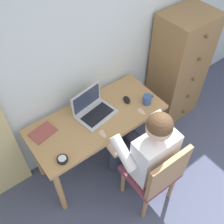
{
  "coord_description": "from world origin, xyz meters",
  "views": [
    {
      "loc": [
        -1.28,
        0.52,
        2.54
      ],
      "look_at": [
        -0.36,
        1.74,
        0.82
      ],
      "focal_mm": 42.32,
      "sensor_mm": 36.0,
      "label": 1
    }
  ],
  "objects_px": {
    "desk": "(97,125)",
    "dresser": "(178,69)",
    "person_seated": "(144,148)",
    "coffee_mug": "(147,100)",
    "desk_clock": "(62,159)",
    "laptop": "(93,109)",
    "chair": "(156,174)",
    "computer_mouse": "(127,100)",
    "notebook_pad": "(43,132)"
  },
  "relations": [
    {
      "from": "dresser",
      "to": "person_seated",
      "type": "height_order",
      "value": "dresser"
    },
    {
      "from": "computer_mouse",
      "to": "desk_clock",
      "type": "bearing_deg",
      "value": -147.2
    },
    {
      "from": "dresser",
      "to": "notebook_pad",
      "type": "bearing_deg",
      "value": 178.23
    },
    {
      "from": "person_seated",
      "to": "desk_clock",
      "type": "bearing_deg",
      "value": 155.77
    },
    {
      "from": "dresser",
      "to": "desk",
      "type": "bearing_deg",
      "value": -175.76
    },
    {
      "from": "desk",
      "to": "notebook_pad",
      "type": "distance_m",
      "value": 0.5
    },
    {
      "from": "laptop",
      "to": "computer_mouse",
      "type": "relative_size",
      "value": 3.78
    },
    {
      "from": "desk",
      "to": "coffee_mug",
      "type": "bearing_deg",
      "value": -15.72
    },
    {
      "from": "chair",
      "to": "coffee_mug",
      "type": "height_order",
      "value": "chair"
    },
    {
      "from": "laptop",
      "to": "computer_mouse",
      "type": "height_order",
      "value": "laptop"
    },
    {
      "from": "dresser",
      "to": "computer_mouse",
      "type": "xyz_separation_m",
      "value": [
        -0.82,
        -0.09,
        0.08
      ]
    },
    {
      "from": "computer_mouse",
      "to": "coffee_mug",
      "type": "relative_size",
      "value": 0.83
    },
    {
      "from": "chair",
      "to": "coffee_mug",
      "type": "distance_m",
      "value": 0.69
    },
    {
      "from": "computer_mouse",
      "to": "notebook_pad",
      "type": "height_order",
      "value": "computer_mouse"
    },
    {
      "from": "dresser",
      "to": "laptop",
      "type": "xyz_separation_m",
      "value": [
        -1.16,
        -0.02,
        0.11
      ]
    },
    {
      "from": "desk",
      "to": "person_seated",
      "type": "relative_size",
      "value": 1.06
    },
    {
      "from": "desk",
      "to": "desk_clock",
      "type": "bearing_deg",
      "value": -156.63
    },
    {
      "from": "desk",
      "to": "computer_mouse",
      "type": "bearing_deg",
      "value": -0.03
    },
    {
      "from": "person_seated",
      "to": "desk",
      "type": "bearing_deg",
      "value": 107.5
    },
    {
      "from": "computer_mouse",
      "to": "coffee_mug",
      "type": "bearing_deg",
      "value": -26.52
    },
    {
      "from": "desk",
      "to": "coffee_mug",
      "type": "distance_m",
      "value": 0.53
    },
    {
      "from": "desk",
      "to": "laptop",
      "type": "bearing_deg",
      "value": 81.54
    },
    {
      "from": "desk_clock",
      "to": "coffee_mug",
      "type": "xyz_separation_m",
      "value": [
        0.96,
        0.07,
        0.03
      ]
    },
    {
      "from": "person_seated",
      "to": "notebook_pad",
      "type": "xyz_separation_m",
      "value": [
        -0.62,
        0.62,
        0.06
      ]
    },
    {
      "from": "dresser",
      "to": "desk_clock",
      "type": "distance_m",
      "value": 1.67
    },
    {
      "from": "notebook_pad",
      "to": "coffee_mug",
      "type": "relative_size",
      "value": 1.75
    },
    {
      "from": "dresser",
      "to": "person_seated",
      "type": "distance_m",
      "value": 1.17
    },
    {
      "from": "notebook_pad",
      "to": "desk",
      "type": "bearing_deg",
      "value": -27.88
    },
    {
      "from": "computer_mouse",
      "to": "coffee_mug",
      "type": "distance_m",
      "value": 0.19
    },
    {
      "from": "desk",
      "to": "notebook_pad",
      "type": "height_order",
      "value": "notebook_pad"
    },
    {
      "from": "person_seated",
      "to": "laptop",
      "type": "height_order",
      "value": "person_seated"
    },
    {
      "from": "desk",
      "to": "desk_clock",
      "type": "height_order",
      "value": "desk_clock"
    },
    {
      "from": "desk_clock",
      "to": "notebook_pad",
      "type": "height_order",
      "value": "desk_clock"
    },
    {
      "from": "desk",
      "to": "dresser",
      "type": "relative_size",
      "value": 0.96
    },
    {
      "from": "desk",
      "to": "laptop",
      "type": "xyz_separation_m",
      "value": [
        0.01,
        0.07,
        0.16
      ]
    },
    {
      "from": "person_seated",
      "to": "desk_clock",
      "type": "xyz_separation_m",
      "value": [
        -0.62,
        0.28,
        0.07
      ]
    },
    {
      "from": "chair",
      "to": "notebook_pad",
      "type": "relative_size",
      "value": 4.14
    },
    {
      "from": "chair",
      "to": "laptop",
      "type": "xyz_separation_m",
      "value": [
        -0.14,
        0.73,
        0.29
      ]
    },
    {
      "from": "desk",
      "to": "coffee_mug",
      "type": "relative_size",
      "value": 10.5
    },
    {
      "from": "desk",
      "to": "desk_clock",
      "type": "xyz_separation_m",
      "value": [
        -0.47,
        -0.2,
        0.12
      ]
    },
    {
      "from": "person_seated",
      "to": "coffee_mug",
      "type": "height_order",
      "value": "person_seated"
    },
    {
      "from": "chair",
      "to": "person_seated",
      "type": "height_order",
      "value": "person_seated"
    },
    {
      "from": "laptop",
      "to": "notebook_pad",
      "type": "height_order",
      "value": "laptop"
    },
    {
      "from": "person_seated",
      "to": "desk_clock",
      "type": "relative_size",
      "value": 13.2
    },
    {
      "from": "dresser",
      "to": "chair",
      "type": "xyz_separation_m",
      "value": [
        -1.02,
        -0.75,
        -0.17
      ]
    },
    {
      "from": "computer_mouse",
      "to": "notebook_pad",
      "type": "xyz_separation_m",
      "value": [
        -0.82,
        0.14,
        -0.01
      ]
    },
    {
      "from": "dresser",
      "to": "person_seated",
      "type": "relative_size",
      "value": 1.11
    },
    {
      "from": "dresser",
      "to": "person_seated",
      "type": "bearing_deg",
      "value": -150.78
    },
    {
      "from": "chair",
      "to": "desk_clock",
      "type": "xyz_separation_m",
      "value": [
        -0.62,
        0.46,
        0.25
      ]
    },
    {
      "from": "chair",
      "to": "computer_mouse",
      "type": "height_order",
      "value": "chair"
    }
  ]
}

